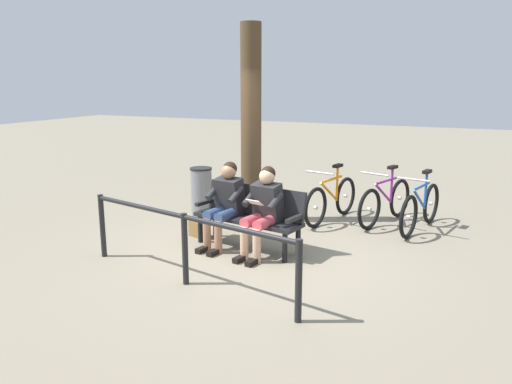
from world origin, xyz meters
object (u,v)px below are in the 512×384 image
Objects in this scene: bench at (251,212)px; bicycle_green at (331,200)px; handbag at (198,229)px; litter_bin at (201,192)px; person_companion at (225,201)px; person_reading at (263,207)px; bicycle_orange at (385,202)px; tree_trunk at (251,125)px; bicycle_blue at (421,208)px.

bicycle_green is at bearing -100.12° from bench.
bench is 0.99m from handbag.
person_companion is at bearing 131.69° from litter_bin.
person_reading reaches higher than bench.
bench is 1.01× the size of bicycle_green.
handbag is at bearing -33.49° from bicycle_orange.
person_reading and person_companion have the same top height.
person_companion reaches higher than litter_bin.
bench is 2.51m from bicycle_orange.
litter_bin is at bearing -37.37° from person_companion.
bicycle_green reaches higher than bench.
person_companion is at bearing -0.05° from person_reading.
tree_trunk is 2.98m from bicycle_blue.
handbag is (1.19, -0.32, -0.54)m from person_reading.
tree_trunk reaches higher than bicycle_blue.
handbag is 0.19× the size of bicycle_orange.
person_reading is at bearing -10.69° from bicycle_orange.
bench reaches higher than litter_bin.
person_reading is at bearing 179.95° from person_companion.
tree_trunk is at bearing -54.72° from bicycle_green.
bench is 0.40m from person_reading.
person_reading is 4.00× the size of handbag.
litter_bin is (1.74, -1.37, -0.24)m from person_reading.
bicycle_orange reaches higher than handbag.
bicycle_orange is (-2.09, -0.73, -1.24)m from tree_trunk.
bicycle_green reaches higher than litter_bin.
person_companion reaches higher than handbag.
bicycle_blue is (-2.44, -1.90, -0.30)m from person_companion.
litter_bin is 3.61m from bicycle_blue.
tree_trunk is at bearing -172.86° from litter_bin.
tree_trunk is (0.22, -1.36, 0.93)m from person_companion.
bench is at bearing 174.15° from handbag.
litter_bin is at bearing -55.73° from bicycle_orange.
person_reading reaches higher than bicycle_blue.
person_reading is 0.73× the size of bicycle_green.
bicycle_orange is at bearing -164.22° from litter_bin.
bicycle_orange is at bearing -141.98° from handbag.
handbag is 0.09× the size of tree_trunk.
person_companion is 0.73× the size of bicycle_green.
bicycle_green is at bearing -107.77° from person_companion.
bicycle_green is (-0.68, -1.76, -0.15)m from bench.
tree_trunk reaches higher than litter_bin.
handbag is at bearing -7.98° from person_companion.
bench is 1.01× the size of bicycle_blue.
bicycle_blue reaches higher than litter_bin.
bicycle_orange and bicycle_green have the same top height.
person_reading is 0.64m from person_companion.
bicycle_orange is (-1.24, -2.22, -0.31)m from person_reading.
litter_bin is (0.55, -1.06, 0.31)m from handbag.
bicycle_orange is (-2.43, -1.90, 0.24)m from handbag.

